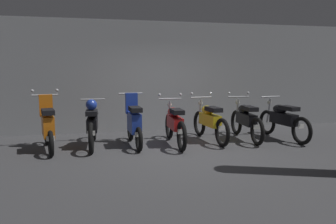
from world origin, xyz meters
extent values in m
plane|color=#424244|center=(0.00, 0.00, 0.00)|extent=(80.00, 80.00, 0.00)
cube|color=#9EA0A3|center=(0.00, 2.60, 1.52)|extent=(16.00, 0.30, 3.04)
torus|color=black|center=(-2.87, 1.26, 0.27)|extent=(0.19, 0.54, 0.53)
torus|color=black|center=(-2.66, 0.13, 0.27)|extent=(0.19, 0.54, 0.53)
cube|color=orange|center=(-2.76, 0.69, 0.54)|extent=(0.36, 0.76, 0.44)
cube|color=orange|center=(-2.83, 1.03, 0.94)|extent=(0.30, 0.17, 0.48)
cube|color=black|center=(-2.73, 0.53, 0.85)|extent=(0.33, 0.56, 0.10)
cylinder|color=#B7BABF|center=(-2.86, 1.17, 1.16)|extent=(0.56, 0.14, 0.04)
sphere|color=#B7BABF|center=(-3.11, 1.12, 1.26)|extent=(0.07, 0.07, 0.07)
sphere|color=#B7BABF|center=(-2.60, 1.22, 1.26)|extent=(0.07, 0.07, 0.07)
cylinder|color=#B7BABF|center=(-2.87, 1.21, 0.69)|extent=(0.08, 0.16, 0.85)
sphere|color=silver|center=(-2.87, 1.21, 1.01)|extent=(0.12, 0.12, 0.12)
cube|color=white|center=(-2.66, 0.15, 0.36)|extent=(0.16, 0.04, 0.10)
torus|color=black|center=(-1.81, 1.49, 0.33)|extent=(0.12, 0.65, 0.65)
torus|color=black|center=(-1.87, 0.19, 0.33)|extent=(0.12, 0.65, 0.65)
cube|color=black|center=(-1.84, 0.84, 0.52)|extent=(0.26, 0.84, 0.28)
ellipsoid|color=black|center=(-1.84, 1.00, 0.73)|extent=(0.28, 0.45, 0.22)
cube|color=black|center=(-1.85, 0.66, 0.80)|extent=(0.26, 0.53, 0.10)
cylinder|color=#B7BABF|center=(-1.82, 1.39, 1.02)|extent=(0.56, 0.06, 0.04)
cylinder|color=#B7BABF|center=(-1.82, 1.44, 0.65)|extent=(0.06, 0.16, 0.65)
sphere|color=silver|center=(-1.82, 1.44, 0.87)|extent=(0.12, 0.12, 0.12)
cube|color=white|center=(-1.87, 0.22, 0.43)|extent=(0.16, 0.02, 0.10)
sphere|color=#1E389E|center=(-1.85, 0.66, 0.97)|extent=(0.24, 0.24, 0.24)
torus|color=black|center=(-0.95, 1.29, 0.27)|extent=(0.11, 0.53, 0.53)
torus|color=black|center=(-0.90, 0.14, 0.27)|extent=(0.11, 0.53, 0.53)
cube|color=#1E389E|center=(-0.92, 0.72, 0.54)|extent=(0.25, 0.74, 0.44)
cube|color=#1E389E|center=(-0.94, 1.06, 0.94)|extent=(0.28, 0.13, 0.48)
cube|color=black|center=(-0.91, 0.56, 0.85)|extent=(0.26, 0.53, 0.10)
cylinder|color=#B7BABF|center=(-0.94, 1.20, 1.16)|extent=(0.56, 0.06, 0.04)
cylinder|color=#B7BABF|center=(-0.94, 1.25, 0.69)|extent=(0.06, 0.15, 0.85)
sphere|color=silver|center=(-0.94, 1.25, 1.01)|extent=(0.12, 0.12, 0.12)
cube|color=white|center=(-0.90, 0.17, 0.36)|extent=(0.16, 0.02, 0.10)
torus|color=black|center=(0.02, 1.25, 0.33)|extent=(0.11, 0.65, 0.65)
torus|color=black|center=(-0.02, -0.05, 0.33)|extent=(0.11, 0.65, 0.65)
cube|color=red|center=(0.00, 0.60, 0.52)|extent=(0.24, 0.84, 0.28)
ellipsoid|color=red|center=(0.00, 0.76, 0.73)|extent=(0.27, 0.45, 0.22)
cube|color=black|center=(0.00, 0.42, 0.80)|extent=(0.25, 0.53, 0.10)
cylinder|color=#B7BABF|center=(0.01, 1.15, 1.02)|extent=(0.56, 0.05, 0.04)
sphere|color=#B7BABF|center=(-0.25, 1.16, 1.12)|extent=(0.07, 0.07, 0.07)
sphere|color=#B7BABF|center=(0.27, 1.14, 1.12)|extent=(0.07, 0.07, 0.07)
cylinder|color=#B7BABF|center=(0.02, 1.20, 0.65)|extent=(0.06, 0.16, 0.65)
sphere|color=silver|center=(0.02, 1.20, 0.87)|extent=(0.12, 0.12, 0.12)
cube|color=white|center=(-0.02, -0.02, 0.43)|extent=(0.16, 0.02, 0.10)
torus|color=black|center=(0.87, 1.44, 0.33)|extent=(0.14, 0.66, 0.65)
torus|color=black|center=(0.97, 0.15, 0.33)|extent=(0.14, 0.66, 0.65)
cube|color=gold|center=(0.92, 0.80, 0.52)|extent=(0.29, 0.85, 0.28)
ellipsoid|color=gold|center=(0.91, 0.95, 0.73)|extent=(0.29, 0.46, 0.22)
cube|color=black|center=(0.94, 0.61, 0.80)|extent=(0.28, 0.54, 0.10)
cylinder|color=#B7BABF|center=(0.88, 1.34, 1.02)|extent=(0.56, 0.08, 0.04)
sphere|color=#B7BABF|center=(0.62, 1.32, 1.12)|extent=(0.07, 0.07, 0.07)
sphere|color=#B7BABF|center=(1.14, 1.36, 1.12)|extent=(0.07, 0.07, 0.07)
cylinder|color=#B7BABF|center=(0.87, 1.39, 0.65)|extent=(0.07, 0.16, 0.65)
sphere|color=silver|center=(0.87, 1.39, 0.87)|extent=(0.12, 0.12, 0.12)
cube|color=white|center=(0.97, 0.17, 0.43)|extent=(0.16, 0.02, 0.10)
torus|color=black|center=(1.89, 1.39, 0.33)|extent=(0.13, 0.65, 0.65)
torus|color=black|center=(1.80, 0.09, 0.33)|extent=(0.13, 0.65, 0.65)
cube|color=black|center=(1.84, 0.74, 0.52)|extent=(0.27, 0.84, 0.28)
ellipsoid|color=black|center=(1.85, 0.90, 0.73)|extent=(0.29, 0.46, 0.22)
cube|color=black|center=(1.83, 0.56, 0.80)|extent=(0.27, 0.53, 0.10)
cylinder|color=#B7BABF|center=(1.88, 1.29, 1.02)|extent=(0.56, 0.07, 0.04)
sphere|color=#B7BABF|center=(1.62, 1.30, 1.12)|extent=(0.07, 0.07, 0.07)
sphere|color=#B7BABF|center=(2.14, 1.27, 1.12)|extent=(0.07, 0.07, 0.07)
cylinder|color=#B7BABF|center=(1.88, 1.34, 0.65)|extent=(0.07, 0.16, 0.65)
sphere|color=silver|center=(1.88, 1.34, 0.87)|extent=(0.12, 0.12, 0.12)
cube|color=white|center=(1.80, 0.12, 0.43)|extent=(0.16, 0.02, 0.10)
torus|color=black|center=(2.70, 1.23, 0.33)|extent=(0.16, 0.66, 0.65)
torus|color=black|center=(2.83, -0.06, 0.33)|extent=(0.16, 0.66, 0.65)
cube|color=black|center=(2.76, 0.58, 0.52)|extent=(0.30, 0.85, 0.28)
ellipsoid|color=black|center=(2.75, 0.74, 0.73)|extent=(0.30, 0.46, 0.22)
cube|color=black|center=(2.78, 0.40, 0.80)|extent=(0.29, 0.54, 0.10)
cylinder|color=#B7BABF|center=(2.71, 1.13, 1.02)|extent=(0.56, 0.09, 0.04)
cylinder|color=#B7BABF|center=(2.70, 1.18, 0.65)|extent=(0.07, 0.16, 0.65)
sphere|color=silver|center=(2.70, 1.18, 0.87)|extent=(0.12, 0.12, 0.12)
cube|color=white|center=(2.83, -0.04, 0.43)|extent=(0.16, 0.03, 0.10)
camera|label=1|loc=(-1.82, -6.56, 1.73)|focal=34.98mm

